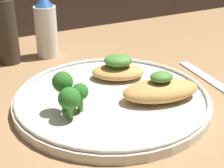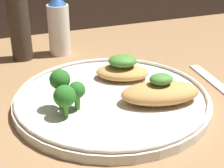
% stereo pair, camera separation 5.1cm
% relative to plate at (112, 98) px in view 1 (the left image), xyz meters
% --- Properties ---
extents(ground_plane, '(1.80, 1.80, 0.01)m').
position_rel_plate_xyz_m(ground_plane, '(0.00, 0.00, -0.01)').
color(ground_plane, '#936D47').
extents(plate, '(0.30, 0.30, 0.02)m').
position_rel_plate_xyz_m(plate, '(0.00, 0.00, 0.00)').
color(plate, silver).
rests_on(plate, ground_plane).
extents(grilled_meat_front, '(0.13, 0.08, 0.04)m').
position_rel_plate_xyz_m(grilled_meat_front, '(0.06, -0.04, 0.02)').
color(grilled_meat_front, tan).
rests_on(grilled_meat_front, plate).
extents(grilled_meat_middle, '(0.10, 0.09, 0.04)m').
position_rel_plate_xyz_m(grilled_meat_middle, '(0.04, 0.05, 0.02)').
color(grilled_meat_middle, tan).
rests_on(grilled_meat_middle, plate).
extents(broccoli_bunch, '(0.05, 0.05, 0.06)m').
position_rel_plate_xyz_m(broccoli_bunch, '(-0.08, -0.02, 0.04)').
color(broccoli_bunch, '#4C8E38').
rests_on(broccoli_bunch, plate).
extents(sauce_bottle, '(0.04, 0.04, 0.13)m').
position_rel_plate_xyz_m(sauce_bottle, '(-0.02, 0.25, 0.05)').
color(sauce_bottle, white).
rests_on(sauce_bottle, ground_plane).
extents(pepper_grinder, '(0.04, 0.04, 0.15)m').
position_rel_plate_xyz_m(pepper_grinder, '(-0.10, 0.25, 0.06)').
color(pepper_grinder, '#382D23').
rests_on(pepper_grinder, ground_plane).
extents(fork, '(0.04, 0.19, 0.01)m').
position_rel_plate_xyz_m(fork, '(0.19, -0.01, -0.01)').
color(fork, silver).
rests_on(fork, ground_plane).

